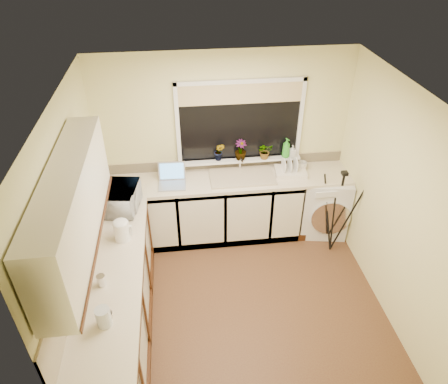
# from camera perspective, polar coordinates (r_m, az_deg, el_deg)

# --- Properties ---
(floor) EXTENTS (3.20, 3.20, 0.00)m
(floor) POSITION_cam_1_polar(r_m,az_deg,el_deg) (4.96, 2.12, -14.58)
(floor) COLOR brown
(floor) RESTS_ON ground
(ceiling) EXTENTS (3.20, 3.20, 0.00)m
(ceiling) POSITION_cam_1_polar(r_m,az_deg,el_deg) (3.49, 2.99, 12.67)
(ceiling) COLOR white
(ceiling) RESTS_ON ground
(wall_back) EXTENTS (3.20, 0.00, 3.20)m
(wall_back) POSITION_cam_1_polar(r_m,az_deg,el_deg) (5.36, -0.03, 6.49)
(wall_back) COLOR beige
(wall_back) RESTS_ON ground
(wall_front) EXTENTS (3.20, 0.00, 3.20)m
(wall_front) POSITION_cam_1_polar(r_m,az_deg,el_deg) (3.10, 7.10, -20.58)
(wall_front) COLOR beige
(wall_front) RESTS_ON ground
(wall_left) EXTENTS (0.00, 3.00, 3.00)m
(wall_left) POSITION_cam_1_polar(r_m,az_deg,el_deg) (4.20, -19.69, -4.79)
(wall_left) COLOR beige
(wall_left) RESTS_ON ground
(wall_right) EXTENTS (0.00, 3.00, 3.00)m
(wall_right) POSITION_cam_1_polar(r_m,az_deg,el_deg) (4.61, 22.52, -1.63)
(wall_right) COLOR beige
(wall_right) RESTS_ON ground
(base_cabinet_back) EXTENTS (2.55, 0.60, 0.86)m
(base_cabinet_back) POSITION_cam_1_polar(r_m,az_deg,el_deg) (5.51, -3.01, -2.49)
(base_cabinet_back) COLOR silver
(base_cabinet_back) RESTS_ON floor
(base_cabinet_left) EXTENTS (0.54, 2.40, 0.86)m
(base_cabinet_left) POSITION_cam_1_polar(r_m,az_deg,el_deg) (4.47, -14.45, -14.96)
(base_cabinet_left) COLOR silver
(base_cabinet_left) RESTS_ON floor
(worktop_back) EXTENTS (3.20, 0.60, 0.04)m
(worktop_back) POSITION_cam_1_polar(r_m,az_deg,el_deg) (5.28, 0.36, 1.66)
(worktop_back) COLOR beige
(worktop_back) RESTS_ON base_cabinet_back
(worktop_left) EXTENTS (0.60, 2.40, 0.04)m
(worktop_left) POSITION_cam_1_polar(r_m,az_deg,el_deg) (4.14, -15.35, -10.90)
(worktop_left) COLOR beige
(worktop_left) RESTS_ON base_cabinet_left
(upper_cabinet) EXTENTS (0.28, 1.90, 0.70)m
(upper_cabinet) POSITION_cam_1_polar(r_m,az_deg,el_deg) (3.48, -20.15, -2.00)
(upper_cabinet) COLOR silver
(upper_cabinet) RESTS_ON wall_left
(splashback_left) EXTENTS (0.02, 2.40, 0.45)m
(splashback_left) POSITION_cam_1_polar(r_m,az_deg,el_deg) (4.04, -19.94, -8.57)
(splashback_left) COLOR beige
(splashback_left) RESTS_ON wall_left
(splashback_back) EXTENTS (3.20, 0.02, 0.14)m
(splashback_back) POSITION_cam_1_polar(r_m,az_deg,el_deg) (5.47, -0.02, 4.08)
(splashback_back) COLOR beige
(splashback_back) RESTS_ON wall_back
(window_glass) EXTENTS (1.50, 0.02, 1.00)m
(window_glass) POSITION_cam_1_polar(r_m,az_deg,el_deg) (5.23, 2.19, 9.68)
(window_glass) COLOR black
(window_glass) RESTS_ON wall_back
(window_blind) EXTENTS (1.50, 0.02, 0.25)m
(window_blind) POSITION_cam_1_polar(r_m,az_deg,el_deg) (5.06, 2.33, 13.41)
(window_blind) COLOR tan
(window_blind) RESTS_ON wall_back
(windowsill) EXTENTS (1.60, 0.14, 0.03)m
(windowsill) POSITION_cam_1_polar(r_m,az_deg,el_deg) (5.42, 2.16, 4.49)
(windowsill) COLOR white
(windowsill) RESTS_ON wall_back
(sink) EXTENTS (0.82, 0.46, 0.03)m
(sink) POSITION_cam_1_polar(r_m,az_deg,el_deg) (5.29, 2.51, 2.10)
(sink) COLOR tan
(sink) RESTS_ON worktop_back
(faucet) EXTENTS (0.03, 0.03, 0.24)m
(faucet) POSITION_cam_1_polar(r_m,az_deg,el_deg) (5.38, 2.24, 4.08)
(faucet) COLOR silver
(faucet) RESTS_ON worktop_back
(washing_machine) EXTENTS (0.70, 0.68, 0.86)m
(washing_machine) POSITION_cam_1_polar(r_m,az_deg,el_deg) (5.79, 13.57, -1.50)
(washing_machine) COLOR silver
(washing_machine) RESTS_ON floor
(laptop) EXTENTS (0.35, 0.33, 0.25)m
(laptop) POSITION_cam_1_polar(r_m,az_deg,el_deg) (5.19, -7.20, 1.84)
(laptop) COLOR #98989F
(laptop) RESTS_ON worktop_back
(kettle) EXTENTS (0.16, 0.16, 0.21)m
(kettle) POSITION_cam_1_polar(r_m,az_deg,el_deg) (4.40, -13.96, -5.24)
(kettle) COLOR white
(kettle) RESTS_ON worktop_left
(dish_rack) EXTENTS (0.43, 0.34, 0.06)m
(dish_rack) POSITION_cam_1_polar(r_m,az_deg,el_deg) (5.43, 9.17, 2.80)
(dish_rack) COLOR silver
(dish_rack) RESTS_ON worktop_back
(tripod) EXTENTS (0.66, 0.66, 1.21)m
(tripod) POSITION_cam_1_polar(r_m,az_deg,el_deg) (5.35, 15.34, -2.82)
(tripod) COLOR black
(tripod) RESTS_ON floor
(glass_jug) EXTENTS (0.12, 0.12, 0.18)m
(glass_jug) POSITION_cam_1_polar(r_m,az_deg,el_deg) (3.67, -16.33, -16.27)
(glass_jug) COLOR silver
(glass_jug) RESTS_ON worktop_left
(steel_jar) EXTENTS (0.08, 0.08, 0.11)m
(steel_jar) POSITION_cam_1_polar(r_m,az_deg,el_deg) (4.00, -16.61, -11.63)
(steel_jar) COLOR silver
(steel_jar) RESTS_ON worktop_left
(microwave) EXTENTS (0.41, 0.54, 0.28)m
(microwave) POSITION_cam_1_polar(r_m,az_deg,el_deg) (4.82, -13.85, -0.86)
(microwave) COLOR white
(microwave) RESTS_ON worktop_left
(plant_b) EXTENTS (0.17, 0.15, 0.25)m
(plant_b) POSITION_cam_1_polar(r_m,az_deg,el_deg) (5.32, -0.66, 5.61)
(plant_b) COLOR #999999
(plant_b) RESTS_ON windowsill
(plant_c) EXTENTS (0.18, 0.18, 0.27)m
(plant_c) POSITION_cam_1_polar(r_m,az_deg,el_deg) (5.33, 2.32, 5.82)
(plant_c) COLOR #999999
(plant_c) RESTS_ON windowsill
(plant_d) EXTENTS (0.21, 0.19, 0.21)m
(plant_d) POSITION_cam_1_polar(r_m,az_deg,el_deg) (5.39, 5.70, 5.66)
(plant_d) COLOR #999999
(plant_d) RESTS_ON windowsill
(soap_bottle_green) EXTENTS (0.13, 0.13, 0.27)m
(soap_bottle_green) POSITION_cam_1_polar(r_m,az_deg,el_deg) (5.44, 8.60, 6.05)
(soap_bottle_green) COLOR green
(soap_bottle_green) RESTS_ON windowsill
(soap_bottle_clear) EXTENTS (0.08, 0.08, 0.17)m
(soap_bottle_clear) POSITION_cam_1_polar(r_m,az_deg,el_deg) (5.48, 9.43, 5.58)
(soap_bottle_clear) COLOR #999999
(soap_bottle_clear) RESTS_ON windowsill
(cup_back) EXTENTS (0.15, 0.15, 0.11)m
(cup_back) POSITION_cam_1_polar(r_m,az_deg,el_deg) (5.53, 10.72, 3.58)
(cup_back) COLOR beige
(cup_back) RESTS_ON worktop_back
(cup_left) EXTENTS (0.12, 0.12, 0.09)m
(cup_left) POSITION_cam_1_polar(r_m,az_deg,el_deg) (3.72, -15.75, -16.27)
(cup_left) COLOR beige
(cup_left) RESTS_ON worktop_left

